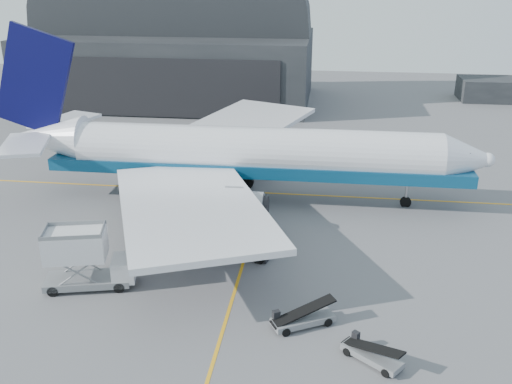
# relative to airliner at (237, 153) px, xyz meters

# --- Properties ---
(ground) EXTENTS (200.00, 200.00, 0.00)m
(ground) POSITION_rel_airliner_xyz_m (2.78, -18.11, -5.15)
(ground) COLOR #565659
(ground) RESTS_ON ground
(taxi_lines) EXTENTS (80.00, 42.12, 0.02)m
(taxi_lines) POSITION_rel_airliner_xyz_m (2.78, -5.45, -5.14)
(taxi_lines) COLOR #EEA516
(taxi_lines) RESTS_ON ground
(hangar) EXTENTS (50.00, 28.30, 28.00)m
(hangar) POSITION_rel_airliner_xyz_m (-19.22, 46.83, 4.39)
(hangar) COLOR black
(hangar) RESTS_ON ground
(distant_bldg_a) EXTENTS (14.00, 8.00, 4.00)m
(distant_bldg_a) POSITION_rel_airliner_xyz_m (40.78, 53.89, -5.15)
(distant_bldg_a) COLOR black
(distant_bldg_a) RESTS_ON ground
(airliner) EXTENTS (52.46, 50.87, 18.41)m
(airliner) POSITION_rel_airliner_xyz_m (0.00, 0.00, 0.00)
(airliner) COLOR white
(airliner) RESTS_ON ground
(catering_truck) EXTENTS (7.34, 4.10, 4.77)m
(catering_truck) POSITION_rel_airliner_xyz_m (-8.79, -19.56, -2.74)
(catering_truck) COLOR gray
(catering_truck) RESTS_ON ground
(pushback_tug) EXTENTS (5.03, 3.61, 2.11)m
(pushback_tug) POSITION_rel_airliner_xyz_m (2.96, -12.65, -4.36)
(pushback_tug) COLOR black
(pushback_tug) RESTS_ON ground
(belt_loader_a) EXTENTS (4.63, 3.43, 1.80)m
(belt_loader_a) POSITION_rel_airliner_xyz_m (8.20, -22.65, -4.60)
(belt_loader_a) COLOR gray
(belt_loader_a) RESTS_ON ground
(belt_loader_b) EXTENTS (4.01, 3.54, 1.63)m
(belt_loader_b) POSITION_rel_airliner_xyz_m (12.78, -25.96, -4.65)
(belt_loader_b) COLOR gray
(belt_loader_b) RESTS_ON ground
(traffic_cone) EXTENTS (0.36, 0.36, 0.52)m
(traffic_cone) POSITION_rel_airliner_xyz_m (-1.23, -10.33, -4.90)
(traffic_cone) COLOR #FF5A08
(traffic_cone) RESTS_ON ground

